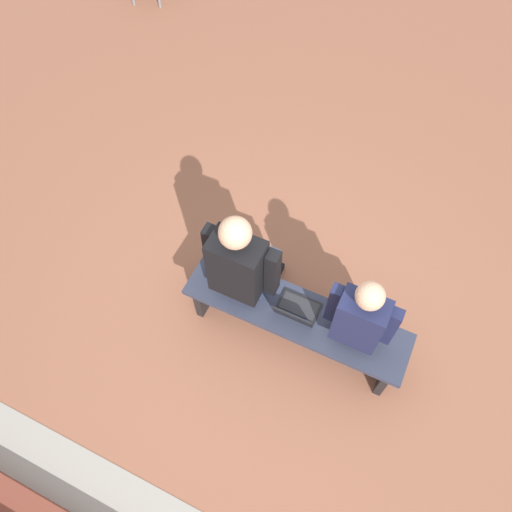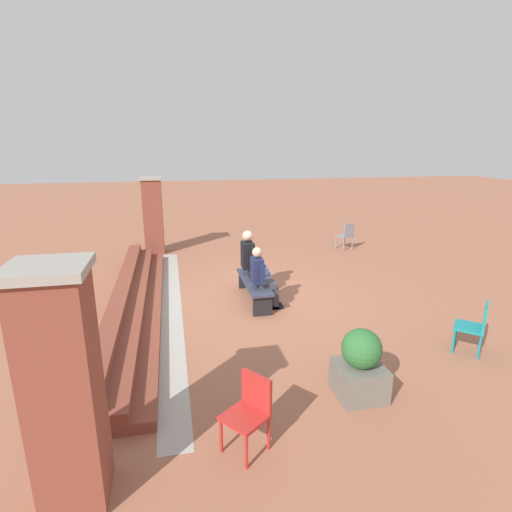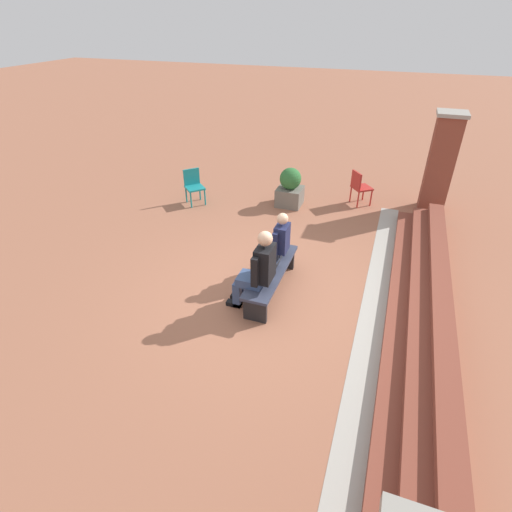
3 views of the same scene
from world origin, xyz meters
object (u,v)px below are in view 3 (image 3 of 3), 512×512
person_student (276,243)px  plastic_chair_foreground (194,184)px  bench (271,274)px  plastic_chair_far_left (359,186)px  person_adult (258,269)px  planter (290,188)px  laptop (272,267)px

person_student → plastic_chair_foreground: (-2.42, -2.87, -0.21)m
bench → plastic_chair_far_left: size_ratio=2.14×
person_adult → plastic_chair_foreground: 4.42m
person_adult → plastic_chair_foreground: person_adult is taller
person_student → plastic_chair_far_left: person_student is taller
person_adult → planter: 4.08m
laptop → planter: bearing=-169.3°
laptop → plastic_chair_far_left: size_ratio=0.38×
person_student → person_adult: 0.94m
bench → person_adult: bearing=-8.5°
bench → plastic_chair_far_left: bearing=167.6°
plastic_chair_foreground → planter: (-0.66, 2.27, -0.04)m
plastic_chair_far_left → planter: planter is taller
person_adult → planter: (-4.03, -0.59, -0.31)m
laptop → planter: (-3.55, -0.67, -0.06)m
bench → plastic_chair_foreground: (-2.89, -2.93, 0.13)m
person_student → plastic_chair_foreground: size_ratio=1.52×
plastic_chair_foreground → person_student: bearing=49.8°
plastic_chair_foreground → plastic_chair_far_left: (-1.27, 3.85, 0.00)m
person_student → laptop: bearing=9.3°
person_student → planter: (-3.09, -0.60, -0.25)m
plastic_chair_foreground → plastic_chair_far_left: size_ratio=1.00×
laptop → plastic_chair_far_left: (-4.16, 0.91, -0.02)m
laptop → plastic_chair_far_left: 4.26m
plastic_chair_far_left → planter: bearing=-68.9°
person_student → person_adult: (0.94, -0.01, 0.06)m
plastic_chair_far_left → planter: size_ratio=0.89×
plastic_chair_foreground → plastic_chair_far_left: 4.05m
laptop → plastic_chair_foreground: bearing=-134.5°
person_adult → laptop: person_adult is taller
laptop → planter: size_ratio=0.34×
plastic_chair_foreground → planter: planter is taller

